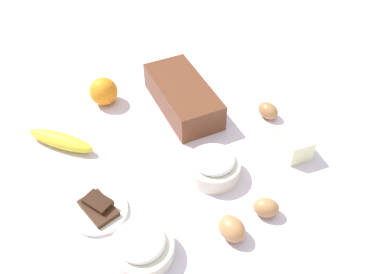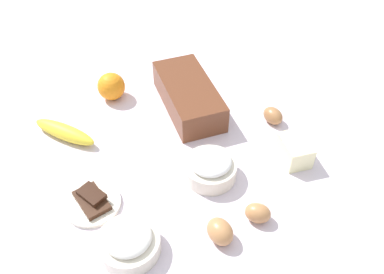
{
  "view_description": "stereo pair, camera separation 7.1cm",
  "coord_description": "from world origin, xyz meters",
  "px_view_note": "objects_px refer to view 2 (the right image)",
  "views": [
    {
      "loc": [
        -0.64,
        0.37,
        0.77
      ],
      "look_at": [
        0.0,
        0.0,
        0.04
      ],
      "focal_mm": 38.31,
      "sensor_mm": 36.0,
      "label": 1
    },
    {
      "loc": [
        -0.68,
        0.31,
        0.77
      ],
      "look_at": [
        0.0,
        0.0,
        0.04
      ],
      "focal_mm": 38.31,
      "sensor_mm": 36.0,
      "label": 2
    }
  ],
  "objects_px": {
    "orange_fruit": "(111,86)",
    "egg_near_butter": "(258,213)",
    "egg_loose": "(220,231)",
    "egg_beside_bowl": "(273,116)",
    "sugar_bowl": "(209,167)",
    "butter_block": "(295,150)",
    "loaf_pan": "(188,95)",
    "banana": "(64,132)",
    "chocolate_plate": "(92,202)",
    "flour_bowl": "(129,242)"
  },
  "relations": [
    {
      "from": "egg_beside_bowl",
      "to": "egg_loose",
      "type": "xyz_separation_m",
      "value": [
        -0.27,
        0.3,
        0.0
      ]
    },
    {
      "from": "flour_bowl",
      "to": "butter_block",
      "type": "height_order",
      "value": "flour_bowl"
    },
    {
      "from": "sugar_bowl",
      "to": "chocolate_plate",
      "type": "height_order",
      "value": "sugar_bowl"
    },
    {
      "from": "egg_beside_bowl",
      "to": "chocolate_plate",
      "type": "relative_size",
      "value": 0.48
    },
    {
      "from": "egg_near_butter",
      "to": "banana",
      "type": "bearing_deg",
      "value": 36.95
    },
    {
      "from": "orange_fruit",
      "to": "egg_loose",
      "type": "height_order",
      "value": "orange_fruit"
    },
    {
      "from": "orange_fruit",
      "to": "butter_block",
      "type": "relative_size",
      "value": 0.89
    },
    {
      "from": "egg_near_butter",
      "to": "chocolate_plate",
      "type": "distance_m",
      "value": 0.37
    },
    {
      "from": "egg_loose",
      "to": "orange_fruit",
      "type": "bearing_deg",
      "value": 6.78
    },
    {
      "from": "flour_bowl",
      "to": "butter_block",
      "type": "distance_m",
      "value": 0.46
    },
    {
      "from": "orange_fruit",
      "to": "egg_loose",
      "type": "xyz_separation_m",
      "value": [
        -0.56,
        -0.07,
        -0.01
      ]
    },
    {
      "from": "loaf_pan",
      "to": "sugar_bowl",
      "type": "relative_size",
      "value": 2.27
    },
    {
      "from": "sugar_bowl",
      "to": "egg_beside_bowl",
      "type": "height_order",
      "value": "sugar_bowl"
    },
    {
      "from": "loaf_pan",
      "to": "sugar_bowl",
      "type": "xyz_separation_m",
      "value": [
        -0.26,
        0.06,
        -0.01
      ]
    },
    {
      "from": "orange_fruit",
      "to": "egg_near_butter",
      "type": "height_order",
      "value": "orange_fruit"
    },
    {
      "from": "butter_block",
      "to": "egg_near_butter",
      "type": "height_order",
      "value": "butter_block"
    },
    {
      "from": "loaf_pan",
      "to": "chocolate_plate",
      "type": "bearing_deg",
      "value": 128.51
    },
    {
      "from": "butter_block",
      "to": "egg_beside_bowl",
      "type": "bearing_deg",
      "value": -11.62
    },
    {
      "from": "orange_fruit",
      "to": "egg_beside_bowl",
      "type": "bearing_deg",
      "value": -128.26
    },
    {
      "from": "banana",
      "to": "egg_beside_bowl",
      "type": "xyz_separation_m",
      "value": [
        -0.18,
        -0.54,
        0.0
      ]
    },
    {
      "from": "flour_bowl",
      "to": "butter_block",
      "type": "xyz_separation_m",
      "value": [
        0.07,
        -0.46,
        0.0
      ]
    },
    {
      "from": "butter_block",
      "to": "loaf_pan",
      "type": "bearing_deg",
      "value": 27.52
    },
    {
      "from": "flour_bowl",
      "to": "banana",
      "type": "bearing_deg",
      "value": 7.13
    },
    {
      "from": "loaf_pan",
      "to": "sugar_bowl",
      "type": "distance_m",
      "value": 0.27
    },
    {
      "from": "flour_bowl",
      "to": "sugar_bowl",
      "type": "height_order",
      "value": "sugar_bowl"
    },
    {
      "from": "egg_beside_bowl",
      "to": "banana",
      "type": "bearing_deg",
      "value": 71.45
    },
    {
      "from": "egg_beside_bowl",
      "to": "egg_loose",
      "type": "distance_m",
      "value": 0.4
    },
    {
      "from": "chocolate_plate",
      "to": "sugar_bowl",
      "type": "bearing_deg",
      "value": -97.08
    },
    {
      "from": "orange_fruit",
      "to": "chocolate_plate",
      "type": "bearing_deg",
      "value": 156.41
    },
    {
      "from": "flour_bowl",
      "to": "orange_fruit",
      "type": "height_order",
      "value": "orange_fruit"
    },
    {
      "from": "egg_loose",
      "to": "chocolate_plate",
      "type": "height_order",
      "value": "egg_loose"
    },
    {
      "from": "chocolate_plate",
      "to": "egg_beside_bowl",
      "type": "bearing_deg",
      "value": -82.77
    },
    {
      "from": "loaf_pan",
      "to": "banana",
      "type": "relative_size",
      "value": 1.53
    },
    {
      "from": "banana",
      "to": "egg_near_butter",
      "type": "bearing_deg",
      "value": -143.05
    },
    {
      "from": "chocolate_plate",
      "to": "egg_near_butter",
      "type": "bearing_deg",
      "value": -120.71
    },
    {
      "from": "flour_bowl",
      "to": "chocolate_plate",
      "type": "xyz_separation_m",
      "value": [
        0.15,
        0.04,
        -0.02
      ]
    },
    {
      "from": "flour_bowl",
      "to": "egg_loose",
      "type": "height_order",
      "value": "flour_bowl"
    },
    {
      "from": "egg_loose",
      "to": "egg_beside_bowl",
      "type": "bearing_deg",
      "value": -48.81
    },
    {
      "from": "sugar_bowl",
      "to": "banana",
      "type": "bearing_deg",
      "value": 45.57
    },
    {
      "from": "egg_near_butter",
      "to": "orange_fruit",
      "type": "bearing_deg",
      "value": 16.62
    },
    {
      "from": "sugar_bowl",
      "to": "banana",
      "type": "height_order",
      "value": "sugar_bowl"
    },
    {
      "from": "sugar_bowl",
      "to": "butter_block",
      "type": "height_order",
      "value": "sugar_bowl"
    },
    {
      "from": "butter_block",
      "to": "banana",
      "type": "bearing_deg",
      "value": 57.87
    },
    {
      "from": "flour_bowl",
      "to": "banana",
      "type": "xyz_separation_m",
      "value": [
        0.39,
        0.05,
        -0.01
      ]
    },
    {
      "from": "flour_bowl",
      "to": "egg_near_butter",
      "type": "bearing_deg",
      "value": -99.21
    },
    {
      "from": "loaf_pan",
      "to": "egg_loose",
      "type": "distance_m",
      "value": 0.44
    },
    {
      "from": "loaf_pan",
      "to": "banana",
      "type": "bearing_deg",
      "value": 91.84
    },
    {
      "from": "butter_block",
      "to": "egg_loose",
      "type": "xyz_separation_m",
      "value": [
        -0.13,
        0.28,
        -0.0
      ]
    },
    {
      "from": "egg_near_butter",
      "to": "chocolate_plate",
      "type": "height_order",
      "value": "egg_near_butter"
    },
    {
      "from": "egg_near_butter",
      "to": "egg_beside_bowl",
      "type": "xyz_separation_m",
      "value": [
        0.26,
        -0.21,
        -0.0
      ]
    }
  ]
}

